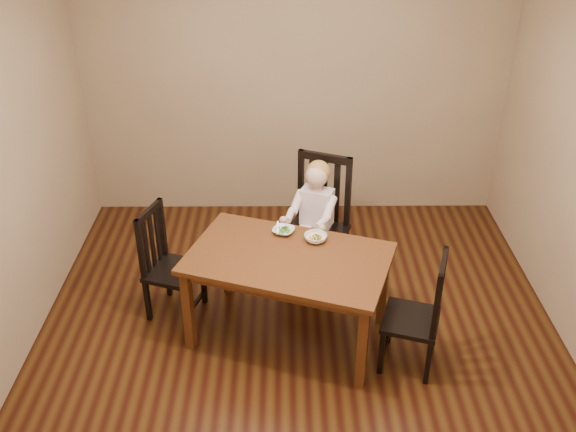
{
  "coord_description": "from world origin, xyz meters",
  "views": [
    {
      "loc": [
        -0.11,
        -3.8,
        3.26
      ],
      "look_at": [
        -0.08,
        0.25,
        0.9
      ],
      "focal_mm": 40.0,
      "sensor_mm": 36.0,
      "label": 1
    }
  ],
  "objects_px": {
    "chair_left": "(168,265)",
    "bowl_veg": "(316,238)",
    "chair_right": "(418,315)",
    "dining_table": "(288,266)",
    "bowl_peas": "(284,231)",
    "chair_child": "(318,224)",
    "toddler": "(316,211)"
  },
  "relations": [
    {
      "from": "dining_table",
      "to": "chair_child",
      "type": "relative_size",
      "value": 1.46
    },
    {
      "from": "chair_child",
      "to": "bowl_peas",
      "type": "relative_size",
      "value": 6.94
    },
    {
      "from": "chair_child",
      "to": "toddler",
      "type": "xyz_separation_m",
      "value": [
        -0.02,
        -0.05,
        0.15
      ]
    },
    {
      "from": "chair_right",
      "to": "chair_left",
      "type": "bearing_deg",
      "value": 88.9
    },
    {
      "from": "chair_left",
      "to": "bowl_peas",
      "type": "height_order",
      "value": "chair_left"
    },
    {
      "from": "chair_child",
      "to": "toddler",
      "type": "relative_size",
      "value": 1.91
    },
    {
      "from": "dining_table",
      "to": "toddler",
      "type": "bearing_deg",
      "value": 71.82
    },
    {
      "from": "dining_table",
      "to": "chair_right",
      "type": "xyz_separation_m",
      "value": [
        0.9,
        -0.33,
        -0.19
      ]
    },
    {
      "from": "chair_left",
      "to": "bowl_veg",
      "type": "relative_size",
      "value": 5.36
    },
    {
      "from": "chair_left",
      "to": "chair_child",
      "type": "bearing_deg",
      "value": 130.0
    },
    {
      "from": "chair_left",
      "to": "bowl_veg",
      "type": "height_order",
      "value": "chair_left"
    },
    {
      "from": "dining_table",
      "to": "bowl_peas",
      "type": "distance_m",
      "value": 0.33
    },
    {
      "from": "chair_child",
      "to": "chair_left",
      "type": "bearing_deg",
      "value": 43.2
    },
    {
      "from": "chair_right",
      "to": "bowl_veg",
      "type": "xyz_separation_m",
      "value": [
        -0.69,
        0.53,
        0.3
      ]
    },
    {
      "from": "chair_child",
      "to": "bowl_peas",
      "type": "height_order",
      "value": "chair_child"
    },
    {
      "from": "toddler",
      "to": "bowl_peas",
      "type": "xyz_separation_m",
      "value": [
        -0.26,
        -0.38,
        0.05
      ]
    },
    {
      "from": "dining_table",
      "to": "chair_right",
      "type": "height_order",
      "value": "chair_right"
    },
    {
      "from": "chair_child",
      "to": "bowl_veg",
      "type": "height_order",
      "value": "chair_child"
    },
    {
      "from": "chair_right",
      "to": "dining_table",
      "type": "bearing_deg",
      "value": 87.67
    },
    {
      "from": "dining_table",
      "to": "toddler",
      "type": "height_order",
      "value": "toddler"
    },
    {
      "from": "chair_child",
      "to": "toddler",
      "type": "distance_m",
      "value": 0.16
    },
    {
      "from": "chair_right",
      "to": "toddler",
      "type": "xyz_separation_m",
      "value": [
        -0.67,
        1.03,
        0.24
      ]
    },
    {
      "from": "chair_child",
      "to": "chair_left",
      "type": "height_order",
      "value": "chair_child"
    },
    {
      "from": "dining_table",
      "to": "bowl_veg",
      "type": "bearing_deg",
      "value": 44.85
    },
    {
      "from": "chair_right",
      "to": "bowl_peas",
      "type": "height_order",
      "value": "chair_right"
    },
    {
      "from": "dining_table",
      "to": "chair_child",
      "type": "distance_m",
      "value": 0.8
    },
    {
      "from": "dining_table",
      "to": "chair_child",
      "type": "bearing_deg",
      "value": 71.54
    },
    {
      "from": "dining_table",
      "to": "chair_child",
      "type": "height_order",
      "value": "chair_child"
    },
    {
      "from": "chair_left",
      "to": "chair_right",
      "type": "height_order",
      "value": "chair_right"
    },
    {
      "from": "chair_child",
      "to": "toddler",
      "type": "bearing_deg",
      "value": 90.0
    },
    {
      "from": "chair_left",
      "to": "bowl_veg",
      "type": "bearing_deg",
      "value": 104.18
    },
    {
      "from": "chair_left",
      "to": "bowl_veg",
      "type": "distance_m",
      "value": 1.18
    }
  ]
}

